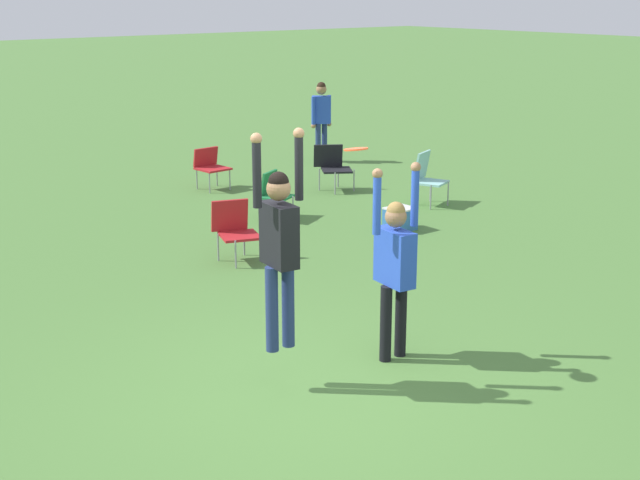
{
  "coord_description": "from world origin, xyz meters",
  "views": [
    {
      "loc": [
        -4.77,
        -6.12,
        3.69
      ],
      "look_at": [
        0.52,
        0.43,
        1.3
      ],
      "focal_mm": 50.0,
      "sensor_mm": 36.0,
      "label": 1
    }
  ],
  "objects_px": {
    "person_defending": "(395,259)",
    "camping_chair_1": "(427,175)",
    "cooler_box": "(400,219)",
    "person_jumping": "(279,237)",
    "camping_chair_0": "(235,227)",
    "camping_chair_4": "(273,191)",
    "camping_chair_3": "(210,165)",
    "camping_chair_2": "(333,164)",
    "frisbee": "(356,149)",
    "person_spectator_near": "(321,114)"
  },
  "relations": [
    {
      "from": "camping_chair_3",
      "to": "cooler_box",
      "type": "bearing_deg",
      "value": 95.25
    },
    {
      "from": "camping_chair_3",
      "to": "person_spectator_near",
      "type": "height_order",
      "value": "person_spectator_near"
    },
    {
      "from": "person_defending",
      "to": "camping_chair_3",
      "type": "height_order",
      "value": "person_defending"
    },
    {
      "from": "frisbee",
      "to": "camping_chair_2",
      "type": "distance_m",
      "value": 8.45
    },
    {
      "from": "person_defending",
      "to": "person_spectator_near",
      "type": "height_order",
      "value": "person_defending"
    },
    {
      "from": "person_jumping",
      "to": "camping_chair_4",
      "type": "height_order",
      "value": "person_jumping"
    },
    {
      "from": "person_jumping",
      "to": "camping_chair_0",
      "type": "bearing_deg",
      "value": -20.25
    },
    {
      "from": "camping_chair_0",
      "to": "cooler_box",
      "type": "bearing_deg",
      "value": -165.49
    },
    {
      "from": "person_jumping",
      "to": "frisbee",
      "type": "bearing_deg",
      "value": -92.73
    },
    {
      "from": "person_spectator_near",
      "to": "camping_chair_2",
      "type": "bearing_deg",
      "value": -86.48
    },
    {
      "from": "person_defending",
      "to": "camping_chair_0",
      "type": "distance_m",
      "value": 4.0
    },
    {
      "from": "person_defending",
      "to": "frisbee",
      "type": "relative_size",
      "value": 8.72
    },
    {
      "from": "camping_chair_3",
      "to": "camping_chair_4",
      "type": "relative_size",
      "value": 0.98
    },
    {
      "from": "person_jumping",
      "to": "person_defending",
      "type": "relative_size",
      "value": 1.03
    },
    {
      "from": "person_jumping",
      "to": "camping_chair_3",
      "type": "distance_m",
      "value": 8.98
    },
    {
      "from": "person_jumping",
      "to": "frisbee",
      "type": "xyz_separation_m",
      "value": [
        0.8,
        -0.15,
        0.74
      ]
    },
    {
      "from": "frisbee",
      "to": "camping_chair_3",
      "type": "relative_size",
      "value": 0.3
    },
    {
      "from": "frisbee",
      "to": "camping_chair_1",
      "type": "relative_size",
      "value": 0.25
    },
    {
      "from": "camping_chair_3",
      "to": "cooler_box",
      "type": "xyz_separation_m",
      "value": [
        0.73,
        -4.43,
        -0.29
      ]
    },
    {
      "from": "person_defending",
      "to": "camping_chair_0",
      "type": "xyz_separation_m",
      "value": [
        0.66,
        3.9,
        -0.59
      ]
    },
    {
      "from": "person_defending",
      "to": "cooler_box",
      "type": "xyz_separation_m",
      "value": [
        3.59,
        3.63,
        -0.89
      ]
    },
    {
      "from": "person_jumping",
      "to": "camping_chair_2",
      "type": "height_order",
      "value": "person_jumping"
    },
    {
      "from": "person_jumping",
      "to": "person_defending",
      "type": "xyz_separation_m",
      "value": [
        1.31,
        -0.17,
        -0.43
      ]
    },
    {
      "from": "person_spectator_near",
      "to": "cooler_box",
      "type": "xyz_separation_m",
      "value": [
        -2.66,
        -5.26,
        -0.87
      ]
    },
    {
      "from": "person_defending",
      "to": "person_spectator_near",
      "type": "distance_m",
      "value": 10.87
    },
    {
      "from": "person_jumping",
      "to": "camping_chair_1",
      "type": "relative_size",
      "value": 2.24
    },
    {
      "from": "camping_chair_2",
      "to": "person_spectator_near",
      "type": "relative_size",
      "value": 0.49
    },
    {
      "from": "person_defending",
      "to": "camping_chair_2",
      "type": "distance_m",
      "value": 8.01
    },
    {
      "from": "camping_chair_0",
      "to": "frisbee",
      "type": "bearing_deg",
      "value": 92.98
    },
    {
      "from": "camping_chair_3",
      "to": "camping_chair_4",
      "type": "distance_m",
      "value": 2.65
    },
    {
      "from": "camping_chair_2",
      "to": "camping_chair_1",
      "type": "bearing_deg",
      "value": 138.1
    },
    {
      "from": "camping_chair_3",
      "to": "camping_chair_4",
      "type": "bearing_deg",
      "value": 76.54
    },
    {
      "from": "frisbee",
      "to": "cooler_box",
      "type": "relative_size",
      "value": 0.53
    },
    {
      "from": "camping_chair_0",
      "to": "cooler_box",
      "type": "relative_size",
      "value": 1.96
    },
    {
      "from": "camping_chair_3",
      "to": "frisbee",
      "type": "bearing_deg",
      "value": 63.13
    },
    {
      "from": "person_jumping",
      "to": "cooler_box",
      "type": "height_order",
      "value": "person_jumping"
    },
    {
      "from": "person_spectator_near",
      "to": "camping_chair_1",
      "type": "bearing_deg",
      "value": -66.31
    },
    {
      "from": "person_spectator_near",
      "to": "person_defending",
      "type": "bearing_deg",
      "value": -87.0
    },
    {
      "from": "camping_chair_1",
      "to": "cooler_box",
      "type": "distance_m",
      "value": 1.85
    },
    {
      "from": "camping_chair_4",
      "to": "person_spectator_near",
      "type": "distance_m",
      "value": 5.18
    },
    {
      "from": "frisbee",
      "to": "cooler_box",
      "type": "height_order",
      "value": "frisbee"
    },
    {
      "from": "camping_chair_1",
      "to": "camping_chair_2",
      "type": "xyz_separation_m",
      "value": [
        -0.53,
        1.94,
        -0.04
      ]
    },
    {
      "from": "person_jumping",
      "to": "camping_chair_2",
      "type": "bearing_deg",
      "value": -35.41
    },
    {
      "from": "person_defending",
      "to": "camping_chair_4",
      "type": "distance_m",
      "value": 5.99
    },
    {
      "from": "cooler_box",
      "to": "camping_chair_2",
      "type": "bearing_deg",
      "value": 70.53
    },
    {
      "from": "person_defending",
      "to": "camping_chair_2",
      "type": "height_order",
      "value": "person_defending"
    },
    {
      "from": "camping_chair_4",
      "to": "cooler_box",
      "type": "relative_size",
      "value": 1.81
    },
    {
      "from": "camping_chair_4",
      "to": "person_spectator_near",
      "type": "height_order",
      "value": "person_spectator_near"
    },
    {
      "from": "person_defending",
      "to": "camping_chair_1",
      "type": "bearing_deg",
      "value": 139.32
    },
    {
      "from": "camping_chair_2",
      "to": "camping_chair_3",
      "type": "height_order",
      "value": "camping_chair_2"
    }
  ]
}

